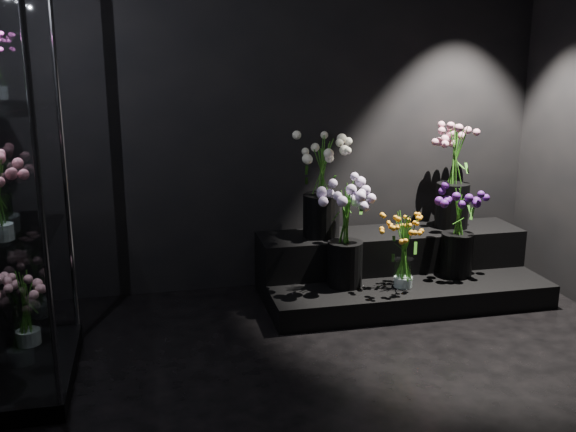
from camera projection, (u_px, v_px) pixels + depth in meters
name	position (u px, v px, depth m)	size (l,w,h in m)	color
floor	(363.00, 424.00, 3.08)	(4.00, 4.00, 0.00)	black
wall_back	(277.00, 100.00, 4.63)	(4.00, 4.00, 0.00)	black
display_riser	(396.00, 269.00, 4.72)	(1.99, 0.88, 0.44)	black
bouquet_orange_bells	(404.00, 249.00, 4.35)	(0.27, 0.27, 0.53)	white
bouquet_lilac	(346.00, 226.00, 4.34)	(0.51, 0.51, 0.73)	black
bouquet_purple	(458.00, 225.00, 4.56)	(0.35, 0.35, 0.64)	black
bouquet_cream_roses	(322.00, 180.00, 4.56)	(0.46, 0.46, 0.73)	black
bouquet_pink_roses	(454.00, 170.00, 4.78)	(0.46, 0.46, 0.77)	black
bouquet_case_base_pink	(25.00, 307.00, 3.64)	(0.33, 0.33, 0.43)	white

